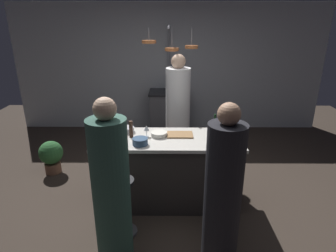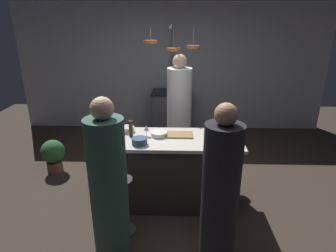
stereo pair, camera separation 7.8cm
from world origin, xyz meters
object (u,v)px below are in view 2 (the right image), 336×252
Objects in this scene: stove_range at (171,112)px; mixing_bowl_blue at (139,141)px; bar_stool_right at (217,205)px; wine_bottle_red at (214,128)px; mixing_bowl_steel at (127,129)px; guest_right at (220,195)px; cutting_board at (180,135)px; wine_bottle_dark at (112,123)px; chef at (179,116)px; wine_glass_near_left_guest at (220,127)px; pepper_mill at (131,129)px; wine_glass_near_right_guest at (219,136)px; bar_stool_left at (122,204)px; mixing_bowl_ceramic at (159,134)px; guest_left at (109,190)px; wine_bottle_amber at (229,125)px; wine_glass_by_chef at (146,128)px; potted_plant at (53,154)px.

mixing_bowl_blue is (-0.32, -2.66, 0.49)m from stove_range.
bar_stool_right is 0.93m from wine_bottle_red.
mixing_bowl_steel is at bearing 117.57° from mixing_bowl_blue.
guest_right is 8.89× the size of mixing_bowl_steel.
wine_bottle_dark is (-0.86, 0.08, 0.12)m from cutting_board.
wine_glass_near_left_guest is (0.50, -0.94, 0.17)m from chef.
cutting_board is 0.88m from wine_bottle_dark.
guest_right is 1.14m from wine_glass_near_left_guest.
pepper_mill is 1.44× the size of wine_glass_near_right_guest.
pepper_mill is (-0.45, -2.43, 0.56)m from stove_range.
stove_range reaches higher than bar_stool_left.
guest_right is at bearing -49.00° from mixing_bowl_steel.
mixing_bowl_blue is at bearing -62.43° from mixing_bowl_steel.
wine_glass_near_right_guest is at bearing 2.43° from mixing_bowl_blue.
mixing_bowl_blue is 0.33m from mixing_bowl_ceramic.
wine_glass_near_left_guest is 1.02m from mixing_bowl_blue.
guest_left reaches higher than bar_stool_left.
bar_stool_right is (1.03, 0.00, 0.00)m from bar_stool_left.
bar_stool_left is 2.12× the size of cutting_board.
pepper_mill is at bearing -29.16° from wine_bottle_dark.
guest_right is 4.95× the size of wine_bottle_amber.
wine_glass_near_left_guest is (0.92, 0.06, 0.00)m from wine_glass_by_chef.
pepper_mill is (1.36, -0.72, 0.71)m from potted_plant.
mixing_bowl_steel is (-1.18, 0.09, -0.07)m from wine_glass_near_left_guest.
wine_bottle_red reaches higher than potted_plant.
mixing_bowl_ceramic is at bearing -173.15° from cutting_board.
stove_range is 3.12m from bar_stool_right.
pepper_mill is 0.64× the size of wine_bottle_amber.
wine_glass_near_left_guest reaches higher than mixing_bowl_blue.
wine_bottle_red is at bearing -66.95° from chef.
guest_left is 2.45× the size of bar_stool_right.
mixing_bowl_steel reaches higher than bar_stool_left.
wine_glass_by_chef is at bearing -177.45° from mixing_bowl_ceramic.
wine_glass_near_left_guest is 0.80× the size of mixing_bowl_steel.
bar_stool_left is 2.36× the size of wine_bottle_red.
mixing_bowl_steel is at bearing 90.56° from guest_left.
wine_glass_near_right_guest reaches higher than mixing_bowl_ceramic.
wine_bottle_dark reaches higher than mixing_bowl_ceramic.
guest_right reaches higher than wine_bottle_red.
wine_bottle_dark is at bearing 148.20° from bar_stool_right.
wine_glass_by_chef is (-0.84, -0.01, -0.00)m from wine_bottle_red.
wine_glass_near_right_guest reaches higher than bar_stool_right.
mixing_bowl_ceramic is at bearing -179.85° from wine_bottle_red.
wine_bottle_amber is at bearing 2.92° from cutting_board.
chef is at bearing 9.09° from potted_plant.
bar_stool_left reaches higher than potted_plant.
wine_bottle_red is at bearing 16.36° from mixing_bowl_blue.
cutting_board is 0.52m from wine_glass_near_right_guest.
wine_glass_by_chef is at bearing -176.21° from wine_glass_near_left_guest.
guest_left reaches higher than mixing_bowl_blue.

